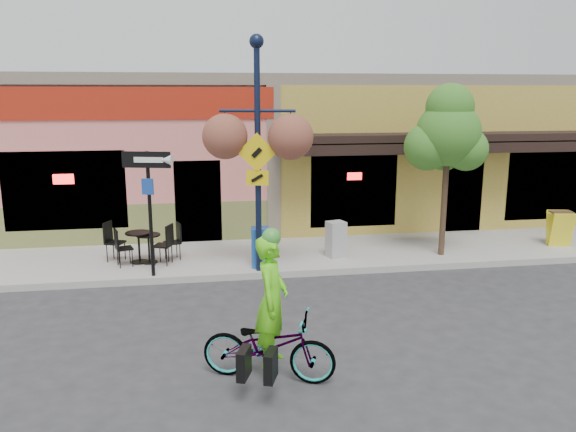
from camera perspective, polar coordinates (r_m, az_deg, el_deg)
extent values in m
plane|color=#2D2D30|center=(12.24, 5.42, -6.74)|extent=(90.00, 90.00, 0.00)
cube|color=#9E9B93|center=(14.07, 3.40, -3.83)|extent=(24.00, 3.00, 0.15)
cube|color=#A8A59E|center=(12.72, 4.81, -5.62)|extent=(24.00, 0.12, 0.15)
imported|color=maroon|center=(8.14, -1.99, -13.06)|extent=(2.03, 1.29, 1.01)
imported|color=#5FDE17|center=(7.97, -1.65, -10.27)|extent=(0.65, 0.79, 1.86)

